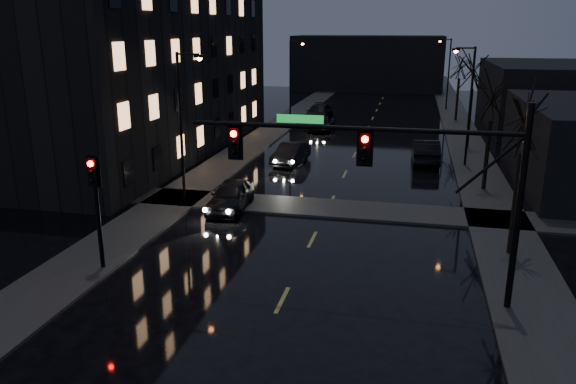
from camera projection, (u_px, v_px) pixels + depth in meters
The scene contains 21 objects.
sidewalk_left at pixel (256, 141), 46.72m from camera, with size 3.00×140.00×0.12m, color #2D2D2B.
sidewalk_right at pixel (469, 151), 43.18m from camera, with size 3.00×140.00×0.12m, color #2D2D2B.
sidewalk_cross at pixel (327, 208), 29.50m from camera, with size 40.00×3.00×0.12m, color #2D2D2B.
apartment_block at pixel (134, 72), 42.03m from camera, with size 12.00×30.00×12.00m, color black.
commercial_right_far at pixel (554, 96), 52.75m from camera, with size 12.00×18.00×6.00m, color black.
far_block at pixel (368, 63), 84.73m from camera, with size 22.00×10.00×8.00m, color black.
signal_mast at pixel (402, 164), 18.44m from camera, with size 11.11×0.41×7.00m.
signal_pole_left at pixel (96, 197), 21.33m from camera, with size 0.35×0.41×4.53m.
tree_near at pixel (527, 107), 21.80m from camera, with size 3.52×3.52×8.08m.
tree_mid_a at pixel (493, 90), 31.27m from camera, with size 3.30×3.30×7.58m.
tree_mid_b at pixel (474, 63), 42.29m from camera, with size 3.74×3.74×8.59m.
tree_far at pixel (461, 60), 55.55m from camera, with size 3.43×3.43×7.88m.
streetlight_l_near at pixel (184, 115), 29.28m from camera, with size 1.53×0.28×8.00m.
streetlight_l_far at pixel (292, 75), 54.56m from camera, with size 1.53×0.28×8.00m.
streetlight_r_mid at pixel (468, 96), 37.36m from camera, with size 1.53×0.28×8.00m.
streetlight_r_far at pixel (447, 68), 63.58m from camera, with size 1.53×0.28×8.00m.
oncoming_car_a at pixel (231, 196), 29.22m from camera, with size 1.80×4.47×1.52m, color black.
oncoming_car_b at pixel (291, 153), 39.19m from camera, with size 1.54×4.42×1.46m, color black.
oncoming_car_c at pixel (321, 124), 51.68m from camera, with size 2.10×4.56×1.27m, color black.
oncoming_car_d at pixel (318, 113), 57.12m from camera, with size 2.26×5.56×1.61m, color black.
lead_car at pixel (425, 151), 39.36m from camera, with size 1.78×5.12×1.69m, color black.
Camera 1 is at (4.07, -9.34, 9.20)m, focal length 35.00 mm.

